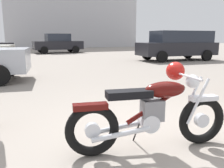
# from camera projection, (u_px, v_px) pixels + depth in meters

# --- Properties ---
(ground_plane) EXTENTS (80.00, 80.00, 0.00)m
(ground_plane) POSITION_uv_depth(u_px,v_px,m) (154.00, 134.00, 3.38)
(ground_plane) COLOR gray
(vintage_motorcycle) EXTENTS (2.08, 0.73, 1.07)m
(vintage_motorcycle) POSITION_uv_depth(u_px,v_px,m) (154.00, 111.00, 2.86)
(vintage_motorcycle) COLOR black
(vintage_motorcycle) RESTS_ON ground_plane
(pale_sedan_back) EXTENTS (4.75, 2.07, 1.74)m
(pale_sedan_back) POSITION_uv_depth(u_px,v_px,m) (178.00, 45.00, 13.89)
(pale_sedan_back) COLOR black
(pale_sedan_back) RESTS_ON ground_plane
(dark_sedan_left) EXTENTS (4.35, 2.25, 1.67)m
(dark_sedan_left) POSITION_uv_depth(u_px,v_px,m) (58.00, 43.00, 20.43)
(dark_sedan_left) COLOR black
(dark_sedan_left) RESTS_ON ground_plane
(industrial_building) EXTENTS (18.10, 14.03, 21.73)m
(industrial_building) POSITION_uv_depth(u_px,v_px,m) (66.00, 12.00, 35.27)
(industrial_building) COLOR #B2B2B7
(industrial_building) RESTS_ON ground_plane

